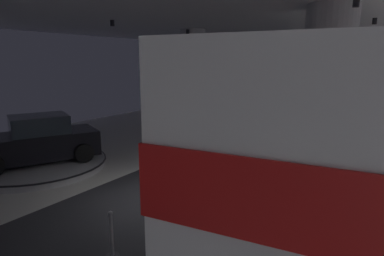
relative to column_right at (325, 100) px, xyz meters
name	(u,v)px	position (x,y,z in m)	size (l,w,h in m)	color
ground	(155,201)	(-3.64, -3.64, -2.77)	(24.00, 44.00, 0.06)	silver
column_right	(325,100)	(0.00, 0.00, 0.00)	(1.45, 1.45, 5.50)	#ADADB2
column_left	(193,83)	(-7.59, 4.32, 0.00)	(1.31, 1.31, 5.50)	silver
display_platform_near_left	(39,164)	(-9.06, -3.85, -2.60)	(4.86, 4.86, 0.27)	#B7B7BC
display_car_near_left	(37,141)	(-9.05, -3.82, -1.72)	(3.46, 4.57, 1.71)	black
display_platform_deep_left	(229,108)	(-10.10, 13.50, -2.62)	(5.68, 5.68, 0.22)	#B7B7BC
pickup_truck_deep_left	(232,95)	(-9.78, 13.46, -1.59)	(5.53, 3.21, 2.30)	silver
display_platform_far_left	(185,114)	(-10.99, 8.52, -2.57)	(5.08, 5.08, 0.32)	silver
display_car_far_left	(185,101)	(-11.02, 8.54, -1.66)	(4.57, 3.44, 1.71)	#2D5638
visitor_walking_near	(234,135)	(-3.72, 1.50, -1.84)	(0.32, 0.32, 1.59)	black
stanchion_a	(112,240)	(-2.60, -6.25, -2.38)	(0.28, 0.28, 1.01)	#333338
stanchion_b	(173,157)	(-5.05, -0.94, -2.38)	(0.28, 0.28, 1.01)	#333338
stanchion_c	(259,227)	(-0.34, -4.10, -2.38)	(0.28, 0.28, 1.01)	#333338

